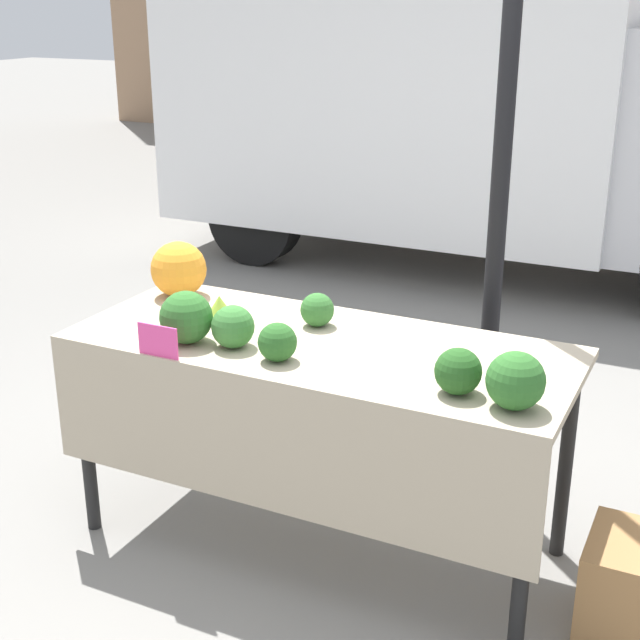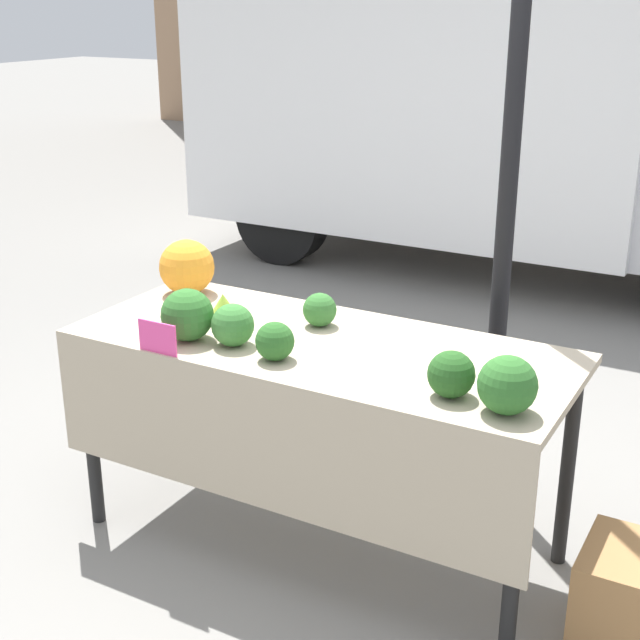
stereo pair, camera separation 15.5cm
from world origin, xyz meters
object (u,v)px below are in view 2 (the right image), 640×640
parked_truck (508,99)px  orange_cauliflower (187,267)px  price_sign (158,338)px  produce_crate (640,604)px

parked_truck → orange_cauliflower: bearing=-91.7°
orange_cauliflower → price_sign: (0.29, -0.55, -0.05)m
parked_truck → price_sign: (0.19, -4.18, -0.36)m
orange_cauliflower → produce_crate: (1.85, -0.24, -0.73)m
price_sign → produce_crate: bearing=11.2°
orange_cauliflower → produce_crate: orange_cauliflower is taller
parked_truck → price_sign: bearing=-87.4°
price_sign → orange_cauliflower: bearing=118.1°
orange_cauliflower → price_sign: size_ratio=1.43×
parked_truck → price_sign: size_ratio=30.66×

